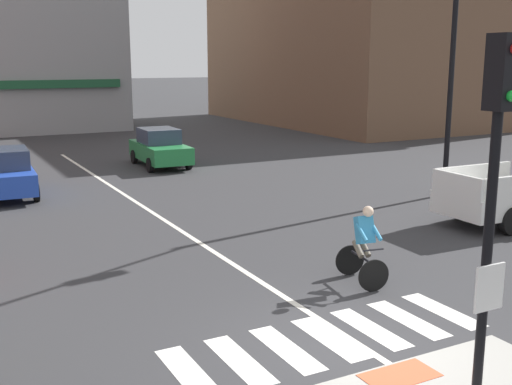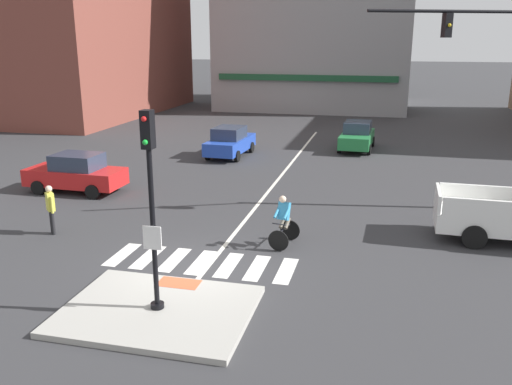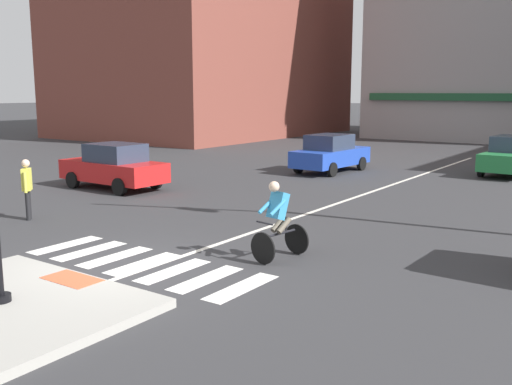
% 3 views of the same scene
% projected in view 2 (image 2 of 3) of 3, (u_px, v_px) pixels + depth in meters
% --- Properties ---
extents(ground_plane, '(300.00, 300.00, 0.00)m').
position_uv_depth(ground_plane, '(194.00, 270.00, 15.20)').
color(ground_plane, '#333335').
extents(traffic_island, '(4.44, 3.44, 0.15)m').
position_uv_depth(traffic_island, '(158.00, 310.00, 12.80)').
color(traffic_island, '#A3A099').
rests_on(traffic_island, ground).
extents(tactile_pad_front, '(1.10, 0.60, 0.01)m').
position_uv_depth(tactile_pad_front, '(179.00, 283.00, 14.06)').
color(tactile_pad_front, '#DB5B38').
rests_on(tactile_pad_front, traffic_island).
extents(signal_pole, '(0.44, 0.38, 4.67)m').
position_uv_depth(signal_pole, '(151.00, 194.00, 12.00)').
color(signal_pole, black).
rests_on(signal_pole, traffic_island).
extents(crosswalk_stripe_a, '(0.44, 1.80, 0.01)m').
position_uv_depth(crosswalk_stripe_a, '(122.00, 254.00, 16.31)').
color(crosswalk_stripe_a, silver).
rests_on(crosswalk_stripe_a, ground).
extents(crosswalk_stripe_b, '(0.44, 1.80, 0.01)m').
position_uv_depth(crosswalk_stripe_b, '(148.00, 257.00, 16.12)').
color(crosswalk_stripe_b, silver).
rests_on(crosswalk_stripe_b, ground).
extents(crosswalk_stripe_c, '(0.44, 1.80, 0.01)m').
position_uv_depth(crosswalk_stripe_c, '(174.00, 260.00, 15.93)').
color(crosswalk_stripe_c, silver).
rests_on(crosswalk_stripe_c, ground).
extents(crosswalk_stripe_d, '(0.44, 1.80, 0.01)m').
position_uv_depth(crosswalk_stripe_d, '(201.00, 262.00, 15.74)').
color(crosswalk_stripe_d, silver).
rests_on(crosswalk_stripe_d, ground).
extents(crosswalk_stripe_e, '(0.44, 1.80, 0.01)m').
position_uv_depth(crosswalk_stripe_e, '(229.00, 265.00, 15.54)').
color(crosswalk_stripe_e, silver).
rests_on(crosswalk_stripe_e, ground).
extents(crosswalk_stripe_f, '(0.44, 1.80, 0.01)m').
position_uv_depth(crosswalk_stripe_f, '(257.00, 268.00, 15.35)').
color(crosswalk_stripe_f, silver).
rests_on(crosswalk_stripe_f, ground).
extents(crosswalk_stripe_g, '(0.44, 1.80, 0.01)m').
position_uv_depth(crosswalk_stripe_g, '(286.00, 271.00, 15.16)').
color(crosswalk_stripe_g, silver).
rests_on(crosswalk_stripe_g, ground).
extents(lane_centre_line, '(0.14, 28.00, 0.01)m').
position_uv_depth(lane_centre_line, '(276.00, 182.00, 24.48)').
color(lane_centre_line, silver).
rests_on(lane_centre_line, ground).
extents(traffic_light_mast, '(5.93, 2.59, 7.42)m').
position_uv_depth(traffic_light_mast, '(501.00, 79.00, 19.07)').
color(traffic_light_mast, black).
rests_on(traffic_light_mast, ground).
extents(building_corner_left, '(17.31, 15.76, 16.88)m').
position_uv_depth(building_corner_left, '(319.00, 14.00, 50.93)').
color(building_corner_left, gray).
rests_on(building_corner_left, ground).
extents(building_far_block, '(16.13, 21.81, 18.21)m').
position_uv_depth(building_far_block, '(59.00, 3.00, 45.30)').
color(building_far_block, brown).
rests_on(building_far_block, ground).
extents(car_green_eastbound_distant, '(1.99, 4.17, 1.64)m').
position_uv_depth(car_green_eastbound_distant, '(357.00, 136.00, 31.46)').
color(car_green_eastbound_distant, '#237A3D').
rests_on(car_green_eastbound_distant, ground).
extents(car_blue_westbound_distant, '(2.02, 4.19, 1.64)m').
position_uv_depth(car_blue_westbound_distant, '(230.00, 142.00, 29.71)').
color(car_blue_westbound_distant, '#2347B7').
rests_on(car_blue_westbound_distant, ground).
extents(car_red_cross_left, '(4.13, 1.91, 1.64)m').
position_uv_depth(car_red_cross_left, '(76.00, 173.00, 22.80)').
color(car_red_cross_left, red).
rests_on(car_red_cross_left, ground).
extents(cyclist, '(0.83, 1.19, 1.68)m').
position_uv_depth(cyclist, '(284.00, 220.00, 16.76)').
color(cyclist, black).
rests_on(cyclist, ground).
extents(pedestrian_at_curb_left, '(0.42, 0.41, 1.67)m').
position_uv_depth(pedestrian_at_curb_left, '(51.00, 206.00, 17.77)').
color(pedestrian_at_curb_left, black).
rests_on(pedestrian_at_curb_left, ground).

